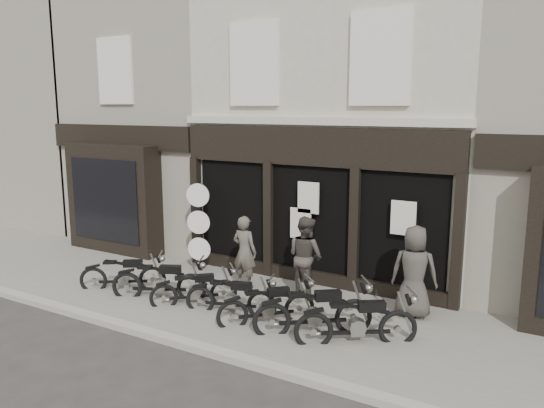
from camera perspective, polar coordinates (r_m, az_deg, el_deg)
The scene contains 17 objects.
ground_plane at distance 10.91m, azimuth -2.96°, elevation -13.24°, with size 90.00×90.00×0.00m, color #2D2B28.
pavement at distance 11.59m, azimuth -0.47°, elevation -11.45°, with size 30.00×4.20×0.12m, color slate.
kerb at distance 9.96m, azimuth -7.05°, elevation -15.32°, with size 30.00×0.25×0.13m, color gray.
central_building at distance 15.32m, azimuth 9.34°, elevation 9.17°, with size 7.30×6.22×8.34m.
neighbour_left at distance 18.53m, azimuth -9.62°, elevation 9.23°, with size 5.60×6.73×8.34m.
filler_left at distance 24.62m, azimuth -24.38°, elevation 8.86°, with size 11.00×6.00×8.20m, color gray.
motorcycle_0 at distance 13.18m, azimuth -15.62°, elevation -7.59°, with size 1.80×1.33×0.98m.
motorcycle_1 at distance 12.39m, azimuth -11.91°, elevation -8.45°, with size 2.02×1.24×1.05m.
motorcycle_2 at distance 11.91m, azimuth -8.27°, elevation -9.37°, with size 1.53×1.49×0.92m.
motorcycle_3 at distance 11.34m, azimuth -4.35°, elevation -10.26°, with size 1.92×0.87×0.95m.
motorcycle_4 at distance 10.81m, azimuth -0.46°, elevation -11.22°, with size 1.57×1.64×0.98m.
motorcycle_5 at distance 10.39m, azimuth 4.61°, elevation -11.86°, with size 1.99×1.66×1.12m.
motorcycle_6 at distance 10.04m, azimuth 9.19°, elevation -12.84°, with size 2.01×1.52×1.09m.
man_left at distance 12.64m, azimuth -2.97°, elevation -5.15°, with size 0.63×0.42×1.74m, color #4D493F.
man_centre at distance 12.09m, azimuth 3.62°, elevation -5.62°, with size 0.90×0.70×1.84m, color #3D3631.
man_right at distance 11.23m, azimuth 15.06°, elevation -7.04°, with size 0.93×0.61×1.91m, color #3D3832.
advert_sign_post at distance 13.94m, azimuth -7.81°, elevation -2.73°, with size 0.59×0.40×2.52m.
Camera 1 is at (5.51, -8.34, 4.37)m, focal length 35.00 mm.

